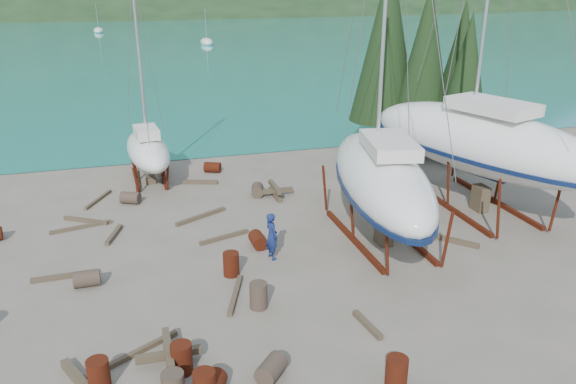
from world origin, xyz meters
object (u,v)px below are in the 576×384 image
object	(u,v)px
large_sailboat_far	(479,140)
small_sailboat_shore	(148,150)
large_sailboat_near	(381,177)
worker	(272,236)

from	to	relation	value
large_sailboat_far	small_sailboat_shore	size ratio (longest dim) A/B	1.92
small_sailboat_shore	large_sailboat_near	bearing A→B (deg)	-54.91
large_sailboat_near	large_sailboat_far	size ratio (longest dim) A/B	0.85
large_sailboat_near	worker	distance (m)	4.98
small_sailboat_shore	worker	world-z (taller)	small_sailboat_shore
large_sailboat_far	large_sailboat_near	bearing A→B (deg)	-178.61
small_sailboat_shore	large_sailboat_far	bearing A→B (deg)	-34.44
large_sailboat_near	large_sailboat_far	xyz separation A→B (m)	(5.78, 2.05, 0.51)
large_sailboat_near	large_sailboat_far	distance (m)	6.16
large_sailboat_far	worker	bearing A→B (deg)	175.41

